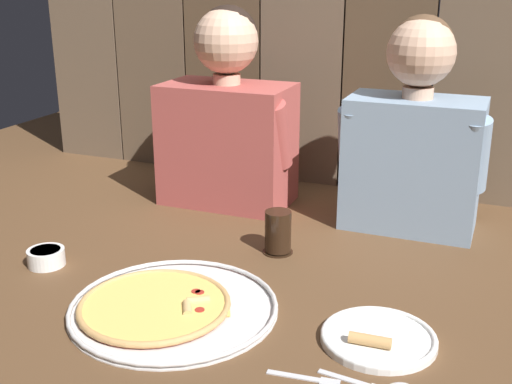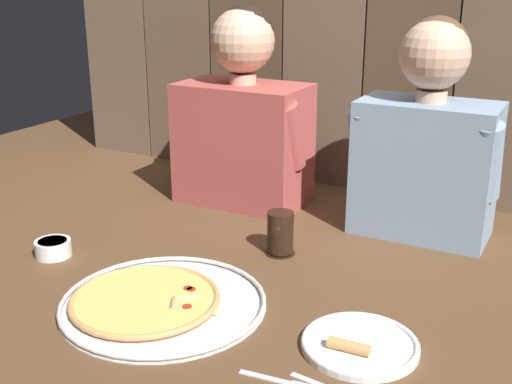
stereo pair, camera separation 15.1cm
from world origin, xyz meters
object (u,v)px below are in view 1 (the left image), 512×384
(dipping_bowl, at_px, (46,256))
(diner_right, at_px, (414,134))
(diner_left, at_px, (227,117))
(pizza_tray, at_px, (166,306))
(dinner_plate, at_px, (378,338))
(drinking_glass, at_px, (277,232))

(dipping_bowl, distance_m, diner_right, 0.99)
(dipping_bowl, bearing_deg, diner_left, 69.31)
(pizza_tray, distance_m, dinner_plate, 0.44)
(pizza_tray, bearing_deg, diner_left, 103.30)
(pizza_tray, relative_size, drinking_glass, 3.98)
(diner_right, bearing_deg, diner_left, 179.95)
(drinking_glass, bearing_deg, diner_right, 47.42)
(pizza_tray, xyz_separation_m, dipping_bowl, (-0.38, 0.08, 0.01))
(pizza_tray, distance_m, drinking_glass, 0.38)
(diner_left, relative_size, diner_right, 1.02)
(dinner_plate, height_order, drinking_glass, drinking_glass)
(dinner_plate, bearing_deg, diner_left, 133.85)
(dinner_plate, bearing_deg, diner_right, 94.51)
(diner_right, bearing_deg, pizza_tray, -120.39)
(dinner_plate, relative_size, drinking_glass, 2.03)
(dinner_plate, xyz_separation_m, drinking_glass, (-0.32, 0.32, 0.04))
(dinner_plate, distance_m, dipping_bowl, 0.81)
(pizza_tray, height_order, diner_right, diner_right)
(drinking_glass, bearing_deg, dinner_plate, -44.41)
(pizza_tray, distance_m, dipping_bowl, 0.38)
(pizza_tray, relative_size, dipping_bowl, 4.92)
(dinner_plate, xyz_separation_m, diner_left, (-0.59, 0.62, 0.25))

